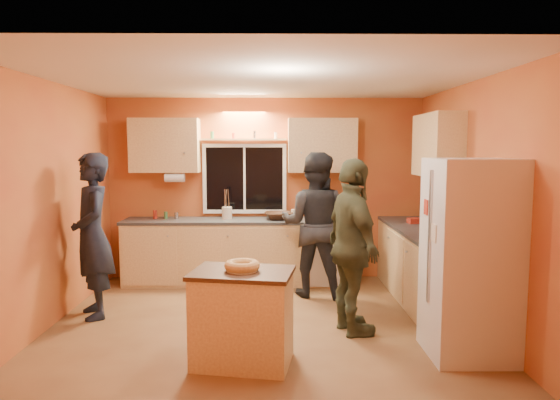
{
  "coord_description": "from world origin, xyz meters",
  "views": [
    {
      "loc": [
        0.12,
        -5.19,
        1.89
      ],
      "look_at": [
        0.19,
        0.4,
        1.31
      ],
      "focal_mm": 32.0,
      "sensor_mm": 36.0,
      "label": 1
    }
  ],
  "objects_px": {
    "person_left": "(92,236)",
    "person_center": "(315,224)",
    "refrigerator": "(470,259)",
    "island": "(243,317)",
    "person_right": "(353,247)"
  },
  "relations": [
    {
      "from": "refrigerator",
      "to": "person_left",
      "type": "xyz_separation_m",
      "value": [
        -3.79,
        1.11,
        0.02
      ]
    },
    {
      "from": "island",
      "to": "person_right",
      "type": "bearing_deg",
      "value": 43.9
    },
    {
      "from": "island",
      "to": "person_center",
      "type": "distance_m",
      "value": 2.26
    },
    {
      "from": "island",
      "to": "person_center",
      "type": "height_order",
      "value": "person_center"
    },
    {
      "from": "person_left",
      "to": "person_center",
      "type": "distance_m",
      "value": 2.66
    },
    {
      "from": "refrigerator",
      "to": "person_center",
      "type": "xyz_separation_m",
      "value": [
        -1.25,
        1.9,
        0.02
      ]
    },
    {
      "from": "person_left",
      "to": "island",
      "type": "bearing_deg",
      "value": 25.82
    },
    {
      "from": "refrigerator",
      "to": "person_left",
      "type": "height_order",
      "value": "person_left"
    },
    {
      "from": "person_center",
      "to": "refrigerator",
      "type": "bearing_deg",
      "value": 138.63
    },
    {
      "from": "person_center",
      "to": "person_right",
      "type": "xyz_separation_m",
      "value": [
        0.28,
        -1.34,
        -0.02
      ]
    },
    {
      "from": "island",
      "to": "person_right",
      "type": "height_order",
      "value": "person_right"
    },
    {
      "from": "refrigerator",
      "to": "person_right",
      "type": "xyz_separation_m",
      "value": [
        -0.97,
        0.56,
        -0.0
      ]
    },
    {
      "from": "person_left",
      "to": "person_center",
      "type": "height_order",
      "value": "person_left"
    },
    {
      "from": "person_center",
      "to": "person_right",
      "type": "distance_m",
      "value": 1.36
    },
    {
      "from": "island",
      "to": "refrigerator",
      "type": "bearing_deg",
      "value": 14.49
    }
  ]
}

